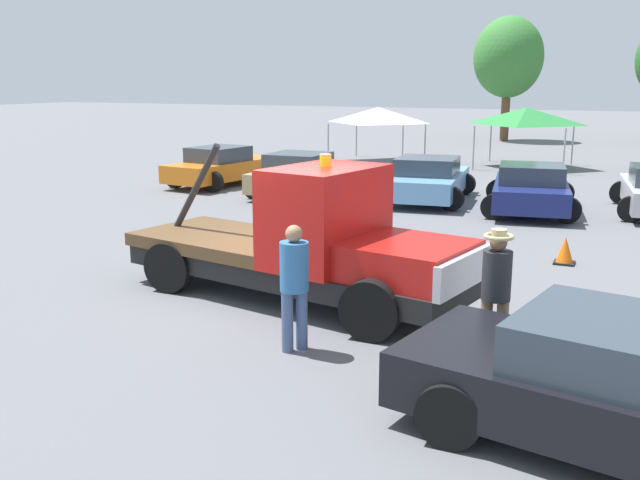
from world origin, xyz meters
TOP-DOWN VIEW (x-y plane):
  - ground_plane at (0.00, 0.00)m, footprint 160.00×160.00m
  - tow_truck at (0.37, -0.07)m, footprint 6.40×3.04m
  - person_near_truck at (3.58, -1.34)m, footprint 0.39×0.39m
  - person_at_hood at (1.07, -2.11)m, footprint 0.39×0.39m
  - parked_car_orange at (-8.09, 10.86)m, footprint 2.75×4.69m
  - parked_car_tan at (-4.67, 10.05)m, footprint 2.58×4.37m
  - parked_car_skyblue at (-0.63, 10.48)m, footprint 2.85×4.63m
  - parked_car_navy at (2.47, 9.85)m, footprint 2.92×4.49m
  - canopy_tent_white at (-5.56, 19.86)m, footprint 3.44×3.44m
  - canopy_tent_green at (0.73, 20.34)m, footprint 3.56×3.56m
  - tree_center at (-2.38, 33.45)m, footprint 4.04×4.04m
  - traffic_cone at (3.94, 4.27)m, footprint 0.40×0.40m

SIDE VIEW (x-z plane):
  - ground_plane at x=0.00m, z-range 0.00..0.00m
  - traffic_cone at x=3.94m, z-range -0.02..0.53m
  - parked_car_orange at x=-8.09m, z-range -0.02..1.32m
  - parked_car_navy at x=2.47m, z-range -0.02..1.32m
  - parked_car_tan at x=-4.67m, z-range -0.02..1.32m
  - parked_car_skyblue at x=-0.63m, z-range -0.02..1.32m
  - tow_truck at x=0.37m, z-range -0.30..2.21m
  - person_at_hood at x=1.07m, z-range 0.13..1.87m
  - person_near_truck at x=3.58m, z-range 0.16..1.91m
  - canopy_tent_white at x=-5.56m, z-range 0.86..3.26m
  - canopy_tent_green at x=0.73m, z-range 0.88..3.35m
  - tree_center at x=-2.38m, z-range 1.23..8.44m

